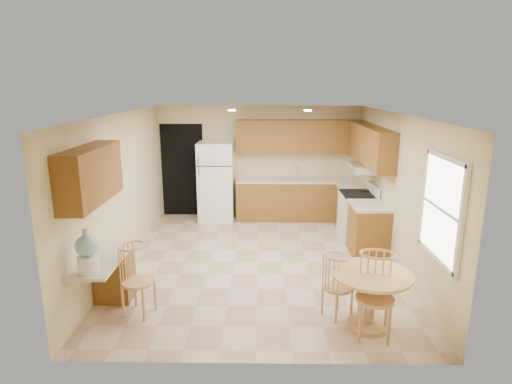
{
  "coord_description": "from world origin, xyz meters",
  "views": [
    {
      "loc": [
        0.06,
        -6.8,
        2.95
      ],
      "look_at": [
        -0.04,
        0.3,
        1.16
      ],
      "focal_mm": 30.0,
      "sensor_mm": 36.0,
      "label": 1
    }
  ],
  "objects_px": {
    "dining_table": "(370,292)",
    "water_crock": "(87,253)",
    "chair_table_a": "(339,282)",
    "chair_table_b": "(378,292)",
    "refrigerator": "(216,181)",
    "chair_desk": "(135,276)",
    "stove": "(357,216)"
  },
  "relations": [
    {
      "from": "refrigerator",
      "to": "chair_desk",
      "type": "relative_size",
      "value": 1.84
    },
    {
      "from": "refrigerator",
      "to": "stove",
      "type": "height_order",
      "value": "refrigerator"
    },
    {
      "from": "dining_table",
      "to": "chair_desk",
      "type": "relative_size",
      "value": 1.04
    },
    {
      "from": "refrigerator",
      "to": "stove",
      "type": "relative_size",
      "value": 1.59
    },
    {
      "from": "dining_table",
      "to": "water_crock",
      "type": "bearing_deg",
      "value": -177.82
    },
    {
      "from": "refrigerator",
      "to": "chair_desk",
      "type": "distance_m",
      "value": 4.26
    },
    {
      "from": "chair_desk",
      "to": "refrigerator",
      "type": "bearing_deg",
      "value": -172.86
    },
    {
      "from": "water_crock",
      "to": "chair_desk",
      "type": "bearing_deg",
      "value": 34.96
    },
    {
      "from": "chair_table_a",
      "to": "chair_table_b",
      "type": "bearing_deg",
      "value": 4.18
    },
    {
      "from": "dining_table",
      "to": "chair_table_b",
      "type": "bearing_deg",
      "value": -90.0
    },
    {
      "from": "chair_table_b",
      "to": "chair_table_a",
      "type": "bearing_deg",
      "value": -42.94
    },
    {
      "from": "refrigerator",
      "to": "chair_desk",
      "type": "bearing_deg",
      "value": -98.12
    },
    {
      "from": "stove",
      "to": "chair_table_a",
      "type": "height_order",
      "value": "stove"
    },
    {
      "from": "chair_table_a",
      "to": "chair_table_b",
      "type": "xyz_separation_m",
      "value": [
        0.36,
        -0.48,
        0.12
      ]
    },
    {
      "from": "chair_table_a",
      "to": "chair_table_b",
      "type": "distance_m",
      "value": 0.61
    },
    {
      "from": "stove",
      "to": "chair_table_a",
      "type": "relative_size",
      "value": 1.29
    },
    {
      "from": "chair_table_b",
      "to": "stove",
      "type": "bearing_deg",
      "value": -88.27
    },
    {
      "from": "water_crock",
      "to": "stove",
      "type": "bearing_deg",
      "value": 40.06
    },
    {
      "from": "chair_table_a",
      "to": "water_crock",
      "type": "distance_m",
      "value": 3.1
    },
    {
      "from": "refrigerator",
      "to": "dining_table",
      "type": "relative_size",
      "value": 1.77
    },
    {
      "from": "chair_table_b",
      "to": "chair_desk",
      "type": "relative_size",
      "value": 1.09
    },
    {
      "from": "dining_table",
      "to": "chair_desk",
      "type": "bearing_deg",
      "value": 176.4
    },
    {
      "from": "chair_table_b",
      "to": "chair_desk",
      "type": "distance_m",
      "value": 2.99
    },
    {
      "from": "refrigerator",
      "to": "chair_table_a",
      "type": "relative_size",
      "value": 2.06
    },
    {
      "from": "refrigerator",
      "to": "dining_table",
      "type": "xyz_separation_m",
      "value": [
        2.35,
        -4.39,
        -0.39
      ]
    },
    {
      "from": "chair_desk",
      "to": "dining_table",
      "type": "bearing_deg",
      "value": 101.66
    },
    {
      "from": "stove",
      "to": "chair_table_a",
      "type": "xyz_separation_m",
      "value": [
        -0.88,
        -3.0,
        0.04
      ]
    },
    {
      "from": "stove",
      "to": "water_crock",
      "type": "height_order",
      "value": "water_crock"
    },
    {
      "from": "chair_table_b",
      "to": "water_crock",
      "type": "height_order",
      "value": "water_crock"
    },
    {
      "from": "refrigerator",
      "to": "chair_table_b",
      "type": "relative_size",
      "value": 1.68
    },
    {
      "from": "chair_table_a",
      "to": "water_crock",
      "type": "bearing_deg",
      "value": -116.96
    },
    {
      "from": "stove",
      "to": "dining_table",
      "type": "height_order",
      "value": "stove"
    }
  ]
}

